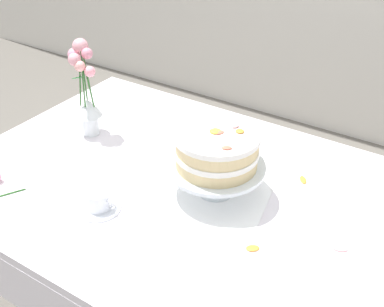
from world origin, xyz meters
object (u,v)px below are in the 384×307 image
Objects in this scene: teacup at (99,202)px; dining_table at (175,207)px; cake_stand at (216,169)px; flower_vase at (86,93)px; layer_cake at (217,149)px.

dining_table is at bearing 61.66° from teacup.
dining_table is 11.05× the size of teacup.
flower_vase is (-0.56, 0.06, 0.08)m from cake_stand.
layer_cake is (0.13, 0.04, 0.24)m from dining_table.
flower_vase is at bearing 167.39° from dining_table.
cake_stand is at bearing 46.39° from teacup.
teacup is at bearing -118.34° from dining_table.
teacup is at bearing -133.62° from layer_cake.
layer_cake is at bearing 18.62° from cake_stand.
cake_stand is 0.84× the size of flower_vase.
flower_vase reaches higher than dining_table.
cake_stand reaches higher than dining_table.
cake_stand reaches higher than teacup.
cake_stand is 0.35m from teacup.
dining_table is 0.51m from flower_vase.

